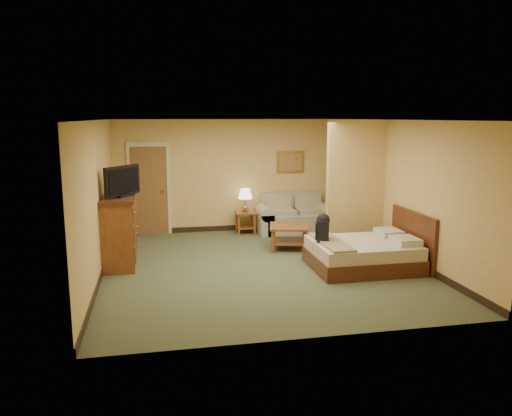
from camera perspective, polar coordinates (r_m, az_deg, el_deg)
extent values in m
plane|color=#495034|center=(9.03, 0.53, -6.71)|extent=(6.00, 6.00, 0.00)
plane|color=white|center=(8.63, 0.56, 10.02)|extent=(6.00, 6.00, 0.00)
cube|color=tan|center=(11.66, -2.50, 3.71)|extent=(5.50, 0.02, 2.60)
cube|color=tan|center=(8.61, -17.67, 0.84)|extent=(0.02, 6.00, 2.60)
cube|color=tan|center=(9.68, 16.69, 1.91)|extent=(0.02, 6.00, 2.60)
cube|color=tan|center=(10.25, 11.31, 2.60)|extent=(1.20, 0.15, 2.60)
cube|color=beige|center=(11.53, -12.09, 2.16)|extent=(0.94, 0.06, 2.10)
cube|color=brown|center=(11.52, -12.08, 1.90)|extent=(0.80, 0.04, 2.00)
cylinder|color=#A2753B|center=(11.47, -10.59, 1.92)|extent=(0.04, 0.12, 0.04)
cube|color=black|center=(11.86, -2.44, -2.25)|extent=(5.50, 0.02, 0.12)
cube|color=tan|center=(11.67, 4.45, -1.70)|extent=(1.45, 0.78, 0.43)
cube|color=tan|center=(11.90, 4.04, 0.73)|extent=(1.45, 0.19, 0.46)
cube|color=tan|center=(11.49, 0.97, -1.73)|extent=(0.31, 0.78, 0.49)
cube|color=tan|center=(11.88, 7.82, -1.42)|extent=(0.31, 0.78, 0.49)
cube|color=brown|center=(11.48, -1.23, -0.53)|extent=(0.45, 0.45, 0.04)
cube|color=brown|center=(11.55, -1.23, -2.21)|extent=(0.38, 0.38, 0.03)
cube|color=brown|center=(11.32, -1.97, -1.97)|extent=(0.05, 0.05, 0.46)
cube|color=brown|center=(11.39, -0.17, -1.90)|extent=(0.05, 0.05, 0.46)
cube|color=brown|center=(11.67, -2.26, -1.60)|extent=(0.05, 0.05, 0.46)
cube|color=brown|center=(11.74, -0.51, -1.53)|extent=(0.05, 0.05, 0.46)
cylinder|color=#A2753B|center=(11.47, -1.23, -0.35)|extent=(0.16, 0.16, 0.04)
cylinder|color=#A2753B|center=(11.44, -1.24, 0.67)|extent=(0.02, 0.02, 0.27)
cone|color=white|center=(11.40, -1.24, 1.65)|extent=(0.32, 0.32, 0.23)
cube|color=brown|center=(10.12, 3.77, -2.12)|extent=(0.92, 0.92, 0.04)
cube|color=brown|center=(10.19, 3.75, -3.79)|extent=(0.79, 0.79, 0.03)
cube|color=brown|center=(9.79, 2.41, -3.97)|extent=(0.05, 0.05, 0.46)
cube|color=brown|center=(10.57, 5.00, -2.93)|extent=(0.05, 0.05, 0.46)
cube|color=#B78E3F|center=(11.89, 3.95, 5.28)|extent=(0.67, 0.03, 0.52)
cube|color=#925D2C|center=(11.87, 3.97, 5.27)|extent=(0.56, 0.02, 0.41)
cube|color=brown|center=(9.25, -15.38, -2.79)|extent=(0.55, 1.11, 1.21)
cube|color=#472010|center=(9.13, -15.57, 1.09)|extent=(0.62, 1.19, 0.06)
cube|color=black|center=(9.12, -14.96, 1.40)|extent=(0.41, 0.44, 0.03)
cube|color=black|center=(9.08, -15.04, 3.02)|extent=(0.57, 0.76, 0.53)
cube|color=#472010|center=(9.11, 12.01, -5.91)|extent=(1.80, 1.44, 0.27)
cube|color=beige|center=(9.04, 12.07, -4.43)|extent=(1.75, 1.39, 0.22)
cube|color=#472010|center=(9.43, 17.47, -3.34)|extent=(0.06, 1.53, 0.99)
cube|color=beige|center=(9.01, 16.71, -3.64)|extent=(0.40, 0.49, 0.13)
cube|color=beige|center=(9.55, 14.95, -2.76)|extent=(0.40, 0.49, 0.13)
cube|color=olive|center=(8.80, 8.60, -3.88)|extent=(0.40, 1.35, 0.04)
cube|color=black|center=(8.86, 7.68, -2.59)|extent=(0.27, 0.34, 0.39)
sphere|color=black|center=(8.82, 7.71, -1.36)|extent=(0.23, 0.23, 0.23)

